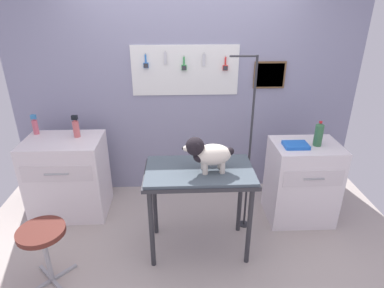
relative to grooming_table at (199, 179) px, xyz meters
name	(u,v)px	position (x,y,z in m)	size (l,w,h in m)	color
ground	(191,256)	(-0.08, -0.11, -0.79)	(4.40, 4.00, 0.04)	#B0A29A
rear_wall_panel	(187,99)	(-0.08, 1.17, 0.39)	(4.00, 0.11, 2.30)	#8A8AA5
grooming_table	(199,179)	(0.00, 0.00, 0.00)	(0.98, 0.57, 0.86)	#2D2D33
grooming_arm	(249,155)	(0.50, 0.31, 0.08)	(0.30, 0.11, 1.80)	#2D2D33
dog	(208,153)	(0.06, -0.04, 0.27)	(0.45, 0.22, 0.32)	beige
counter_left	(68,177)	(-1.40, 0.65, -0.32)	(0.80, 0.58, 0.89)	silver
cabinet_right	(301,182)	(1.13, 0.44, -0.33)	(0.68, 0.54, 0.88)	silver
stool	(43,239)	(-1.29, -0.38, -0.30)	(0.38, 0.38, 0.55)	#9E9EA3
detangler_spray	(35,126)	(-1.72, 0.83, 0.22)	(0.06, 0.06, 0.22)	#CE5B6E
pump_bottle_white	(76,128)	(-1.26, 0.73, 0.23)	(0.07, 0.07, 0.24)	#CC6162
soda_bottle	(319,134)	(1.22, 0.42, 0.23)	(0.08, 0.08, 0.26)	#326740
supply_tray	(296,145)	(0.99, 0.39, 0.13)	(0.24, 0.18, 0.04)	blue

